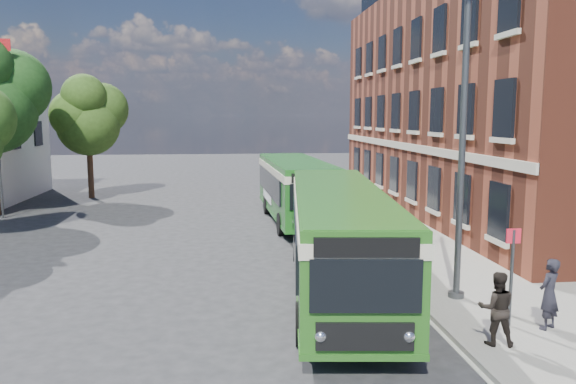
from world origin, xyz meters
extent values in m
plane|color=#252527|center=(0.00, 0.00, 0.00)|extent=(120.00, 120.00, 0.00)
cube|color=gray|center=(7.00, 8.00, 0.07)|extent=(6.00, 48.00, 0.15)
cube|color=beige|center=(3.95, 8.00, 0.01)|extent=(0.12, 48.00, 0.01)
cube|color=brown|center=(14.00, 12.00, 6.00)|extent=(12.00, 26.00, 12.00)
cube|color=beige|center=(7.96, 12.00, 3.60)|extent=(0.12, 26.00, 0.35)
cube|color=red|center=(-12.05, 13.00, 8.60)|extent=(0.90, 0.02, 0.60)
cylinder|color=#3C3F42|center=(5.20, -2.00, 0.15)|extent=(0.44, 0.44, 0.30)
cylinder|color=#3C3F42|center=(5.20, -2.00, 4.50)|extent=(0.18, 0.18, 9.00)
cylinder|color=#3C3F42|center=(5.60, -4.20, 1.25)|extent=(0.08, 0.08, 2.50)
cube|color=red|center=(5.60, -4.20, 2.35)|extent=(0.35, 0.04, 0.35)
cube|color=#29641D|center=(2.16, -0.43, 1.77)|extent=(3.78, 12.15, 2.45)
cube|color=#29641D|center=(2.16, -0.43, 0.50)|extent=(3.83, 12.20, 0.14)
cube|color=black|center=(0.92, 0.01, 1.90)|extent=(1.18, 10.10, 1.10)
cube|color=black|center=(3.47, -0.27, 1.90)|extent=(1.18, 10.10, 1.10)
cube|color=beige|center=(2.16, -0.43, 2.60)|extent=(3.85, 12.22, 0.32)
cube|color=#29641D|center=(2.16, -0.43, 2.96)|extent=(3.67, 12.04, 0.12)
cube|color=black|center=(1.51, -6.40, 1.95)|extent=(2.15, 0.31, 1.05)
cube|color=black|center=(1.51, -6.41, 2.70)|extent=(2.00, 0.30, 0.38)
cube|color=black|center=(1.51, -6.41, 0.95)|extent=(1.90, 0.29, 0.55)
sphere|color=silver|center=(0.67, -6.30, 0.95)|extent=(0.26, 0.26, 0.26)
sphere|color=silver|center=(2.36, -6.48, 0.95)|extent=(0.26, 0.26, 0.26)
cube|color=black|center=(2.82, 5.54, 2.00)|extent=(2.00, 0.30, 0.90)
cube|color=white|center=(0.99, 0.71, 1.15)|extent=(0.39, 3.19, 0.45)
cylinder|color=black|center=(0.55, -4.45, 0.50)|extent=(0.39, 1.02, 1.00)
cylinder|color=black|center=(2.87, -4.71, 0.50)|extent=(0.39, 1.02, 1.00)
cylinder|color=black|center=(1.34, 2.86, 0.50)|extent=(0.39, 1.02, 1.00)
cylinder|color=black|center=(3.67, 2.60, 0.50)|extent=(0.39, 1.02, 1.00)
cube|color=#1F611E|center=(2.20, 10.51, 1.77)|extent=(2.94, 10.14, 2.45)
cube|color=#1F611E|center=(2.20, 10.51, 0.50)|extent=(2.98, 10.18, 0.14)
cube|color=black|center=(0.91, 10.76, 1.90)|extent=(0.44, 8.24, 1.10)
cube|color=black|center=(3.47, 10.87, 1.90)|extent=(0.44, 8.24, 1.10)
cube|color=beige|center=(2.20, 10.51, 2.60)|extent=(3.00, 10.20, 0.32)
cube|color=#1F611E|center=(2.20, 10.51, 2.96)|extent=(2.83, 10.04, 0.12)
cube|color=black|center=(2.42, 5.47, 1.95)|extent=(2.15, 0.17, 1.05)
cube|color=black|center=(2.42, 5.46, 2.70)|extent=(2.00, 0.17, 0.38)
cube|color=black|center=(2.42, 5.46, 0.95)|extent=(1.90, 0.16, 0.55)
sphere|color=silver|center=(1.57, 5.44, 0.95)|extent=(0.26, 0.26, 0.26)
sphere|color=silver|center=(3.27, 5.51, 0.95)|extent=(0.26, 0.26, 0.26)
cube|color=black|center=(1.98, 15.56, 2.00)|extent=(2.00, 0.17, 0.90)
cube|color=white|center=(0.87, 11.46, 1.15)|extent=(0.18, 3.20, 0.45)
cylinder|color=black|center=(1.17, 7.24, 0.50)|extent=(0.32, 1.01, 1.00)
cylinder|color=black|center=(3.51, 7.35, 0.50)|extent=(0.32, 1.01, 1.00)
cylinder|color=black|center=(0.93, 12.68, 0.50)|extent=(0.32, 1.01, 1.00)
cylinder|color=black|center=(3.27, 12.78, 0.50)|extent=(0.32, 1.01, 1.00)
imported|color=black|center=(6.40, -4.48, 1.00)|extent=(0.75, 0.68, 1.71)
imported|color=black|center=(4.75, -5.22, 0.97)|extent=(0.93, 0.80, 1.65)
sphere|color=#1D4318|center=(-12.23, 14.57, 6.65)|extent=(3.90, 3.90, 3.90)
cylinder|color=#321E12|center=(-9.69, 19.73, 1.64)|extent=(0.36, 0.36, 3.27)
sphere|color=#2D4A17|center=(-9.69, 19.73, 4.61)|extent=(3.87, 3.87, 3.87)
sphere|color=#2D4A17|center=(-8.95, 20.33, 5.58)|extent=(3.27, 3.27, 3.27)
sphere|color=#2D4A17|center=(-10.36, 19.21, 5.21)|extent=(2.98, 2.98, 2.98)
sphere|color=#2D4A17|center=(-9.69, 18.99, 6.32)|extent=(2.68, 2.68, 2.68)
camera|label=1|loc=(-1.05, -16.49, 5.16)|focal=35.00mm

